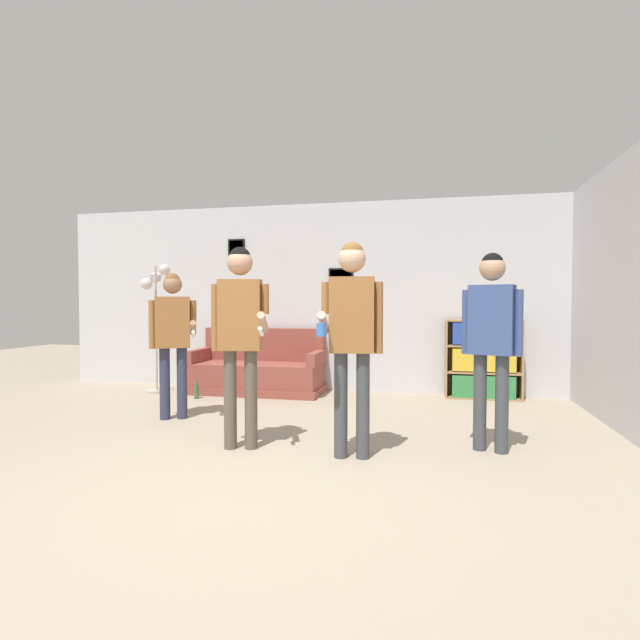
# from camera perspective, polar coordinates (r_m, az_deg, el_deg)

# --- Properties ---
(ground_plane) EXTENTS (20.00, 20.00, 0.00)m
(ground_plane) POSITION_cam_1_polar(r_m,az_deg,el_deg) (3.47, -11.19, -19.50)
(ground_plane) COLOR gray
(wall_back) EXTENTS (8.58, 0.08, 2.70)m
(wall_back) POSITION_cam_1_polar(r_m,az_deg,el_deg) (7.20, 2.13, 2.66)
(wall_back) COLOR silver
(wall_back) RESTS_ON ground_plane
(wall_right) EXTENTS (0.06, 6.50, 2.70)m
(wall_right) POSITION_cam_1_polar(r_m,az_deg,el_deg) (5.32, 32.56, 2.56)
(wall_right) COLOR silver
(wall_right) RESTS_ON ground_plane
(couch) EXTENTS (1.86, 0.80, 0.89)m
(couch) POSITION_cam_1_polar(r_m,az_deg,el_deg) (7.15, -7.11, -5.86)
(couch) COLOR brown
(couch) RESTS_ON ground_plane
(bookshelf) EXTENTS (0.97, 0.30, 1.05)m
(bookshelf) POSITION_cam_1_polar(r_m,az_deg,el_deg) (6.94, 18.13, -4.29)
(bookshelf) COLOR #A87F51
(bookshelf) RESTS_ON ground_plane
(floor_lamp) EXTENTS (0.37, 0.40, 1.81)m
(floor_lamp) POSITION_cam_1_polar(r_m,az_deg,el_deg) (7.40, -18.26, 2.42)
(floor_lamp) COLOR #ADA89E
(floor_lamp) RESTS_ON ground_plane
(person_player_foreground_left) EXTENTS (0.58, 0.38, 1.59)m
(person_player_foreground_left) POSITION_cam_1_polar(r_m,az_deg,el_deg) (5.64, -16.47, -1.16)
(person_player_foreground_left) COLOR #2D334C
(person_player_foreground_left) RESTS_ON ground_plane
(person_player_foreground_center) EXTENTS (0.55, 0.44, 1.75)m
(person_player_foreground_center) POSITION_cam_1_polar(r_m,az_deg,el_deg) (4.35, -9.11, -0.47)
(person_player_foreground_center) COLOR brown
(person_player_foreground_center) RESTS_ON ground_plane
(person_watcher_holding_cup) EXTENTS (0.50, 0.46, 1.76)m
(person_watcher_holding_cup) POSITION_cam_1_polar(r_m,az_deg,el_deg) (4.04, 3.66, -0.53)
(person_watcher_holding_cup) COLOR #3D4247
(person_watcher_holding_cup) RESTS_ON ground_plane
(person_spectator_near_bookshelf) EXTENTS (0.48, 0.30, 1.69)m
(person_spectator_near_bookshelf) POSITION_cam_1_polar(r_m,az_deg,el_deg) (4.46, 19.02, -1.07)
(person_spectator_near_bookshelf) COLOR #3D4247
(person_spectator_near_bookshelf) RESTS_ON ground_plane
(bottle_on_floor) EXTENTS (0.06, 0.06, 0.25)m
(bottle_on_floor) POSITION_cam_1_polar(r_m,az_deg,el_deg) (6.85, -13.94, -7.91)
(bottle_on_floor) COLOR #3D6638
(bottle_on_floor) RESTS_ON ground_plane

